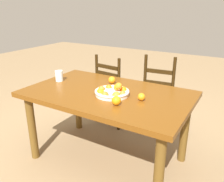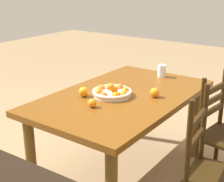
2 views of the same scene
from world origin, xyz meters
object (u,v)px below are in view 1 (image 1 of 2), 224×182
chair_near_window (114,91)px  drinking_glass (59,76)px  chair_by_cabinet (160,97)px  dining_table (107,102)px  orange_loose_0 (141,97)px  orange_loose_1 (116,100)px  orange_loose_2 (112,80)px  fruit_bowl (112,92)px

chair_near_window → drinking_glass: size_ratio=8.24×
chair_by_cabinet → drinking_glass: size_ratio=8.70×
dining_table → orange_loose_0: (0.36, -0.02, 0.13)m
chair_by_cabinet → orange_loose_1: bearing=83.6°
orange_loose_0 → orange_loose_2: (-0.45, 0.26, 0.01)m
orange_loose_1 → drinking_glass: 0.88m
orange_loose_2 → orange_loose_1: bearing=-55.6°
orange_loose_0 → fruit_bowl: bearing=-175.2°
orange_loose_1 → chair_by_cabinet: bearing=89.3°
fruit_bowl → chair_by_cabinet: bearing=80.3°
chair_near_window → drinking_glass: (-0.26, -0.72, 0.35)m
dining_table → fruit_bowl: fruit_bowl is taller
drinking_glass → orange_loose_2: bearing=22.2°
drinking_glass → orange_loose_1: bearing=-16.0°
orange_loose_1 → orange_loose_0: bearing=55.1°
chair_near_window → orange_loose_1: size_ratio=12.04×
dining_table → drinking_glass: size_ratio=13.62×
dining_table → orange_loose_2: (-0.09, 0.24, 0.14)m
fruit_bowl → orange_loose_1: (0.14, -0.17, 0.01)m
dining_table → orange_loose_1: orange_loose_1 is taller
dining_table → chair_by_cabinet: bearing=74.5°
chair_near_window → chair_by_cabinet: (0.59, 0.11, -0.00)m
orange_loose_1 → fruit_bowl: bearing=129.3°
chair_by_cabinet → fruit_bowl: size_ratio=3.13×
chair_near_window → fruit_bowl: 0.96m
dining_table → orange_loose_1: size_ratio=19.90×
chair_near_window → chair_by_cabinet: chair_by_cabinet is taller
orange_loose_1 → drinking_glass: (-0.85, 0.24, 0.02)m
orange_loose_1 → orange_loose_2: 0.56m
orange_loose_2 → drinking_glass: (-0.53, -0.22, 0.02)m
chair_near_window → drinking_glass: chair_near_window is taller
chair_by_cabinet → drinking_glass: (-0.86, -0.83, 0.36)m
orange_loose_0 → orange_loose_1: 0.24m
chair_by_cabinet → orange_loose_2: size_ratio=13.24×
chair_near_window → orange_loose_2: (0.27, -0.50, 0.33)m
chair_near_window → chair_by_cabinet: bearing=-162.3°
orange_loose_0 → orange_loose_1: (-0.14, -0.20, 0.01)m
fruit_bowl → orange_loose_0: size_ratio=4.93×
orange_loose_0 → drinking_glass: 0.99m
orange_loose_1 → drinking_glass: size_ratio=0.68×
orange_loose_0 → drinking_glass: (-0.98, 0.05, 0.02)m
fruit_bowl → dining_table: bearing=149.7°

